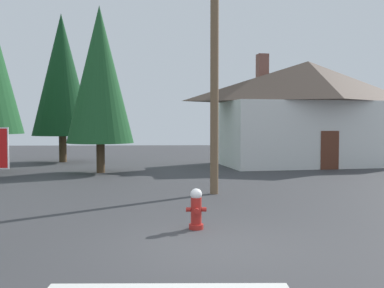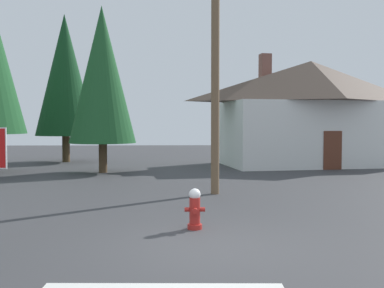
{
  "view_description": "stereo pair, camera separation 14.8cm",
  "coord_description": "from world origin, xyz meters",
  "px_view_note": "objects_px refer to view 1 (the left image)",
  "views": [
    {
      "loc": [
        -0.7,
        -8.43,
        2.38
      ],
      "look_at": [
        -0.18,
        4.14,
        1.8
      ],
      "focal_mm": 41.36,
      "sensor_mm": 36.0,
      "label": 1
    },
    {
      "loc": [
        -0.55,
        -8.43,
        2.38
      ],
      "look_at": [
        -0.18,
        4.14,
        1.8
      ],
      "focal_mm": 41.36,
      "sensor_mm": 36.0,
      "label": 2
    }
  ],
  "objects_px": {
    "fire_hydrant": "(196,209)",
    "utility_pole": "(214,43)",
    "house": "(307,111)",
    "pine_tree_short_left": "(100,75)",
    "pine_tree_far_center": "(62,75)"
  },
  "relations": [
    {
      "from": "fire_hydrant",
      "to": "utility_pole",
      "type": "xyz_separation_m",
      "value": [
        0.87,
        4.98,
        4.63
      ]
    },
    {
      "from": "fire_hydrant",
      "to": "house",
      "type": "height_order",
      "value": "house"
    },
    {
      "from": "house",
      "to": "pine_tree_short_left",
      "type": "relative_size",
      "value": 1.39
    },
    {
      "from": "utility_pole",
      "to": "house",
      "type": "xyz_separation_m",
      "value": [
        6.3,
        10.22,
        -1.99
      ]
    },
    {
      "from": "pine_tree_short_left",
      "to": "pine_tree_far_center",
      "type": "height_order",
      "value": "pine_tree_far_center"
    },
    {
      "from": "fire_hydrant",
      "to": "pine_tree_short_left",
      "type": "xyz_separation_m",
      "value": [
        -4.04,
        11.65,
        4.27
      ]
    },
    {
      "from": "utility_pole",
      "to": "house",
      "type": "distance_m",
      "value": 12.18
    },
    {
      "from": "utility_pole",
      "to": "pine_tree_short_left",
      "type": "distance_m",
      "value": 8.29
    },
    {
      "from": "fire_hydrant",
      "to": "house",
      "type": "bearing_deg",
      "value": 64.75
    },
    {
      "from": "utility_pole",
      "to": "pine_tree_short_left",
      "type": "height_order",
      "value": "utility_pole"
    },
    {
      "from": "fire_hydrant",
      "to": "utility_pole",
      "type": "bearing_deg",
      "value": 80.13
    },
    {
      "from": "pine_tree_short_left",
      "to": "house",
      "type": "bearing_deg",
      "value": 17.57
    },
    {
      "from": "utility_pole",
      "to": "house",
      "type": "bearing_deg",
      "value": 58.34
    },
    {
      "from": "utility_pole",
      "to": "house",
      "type": "height_order",
      "value": "utility_pole"
    },
    {
      "from": "fire_hydrant",
      "to": "pine_tree_short_left",
      "type": "relative_size",
      "value": 0.11
    }
  ]
}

